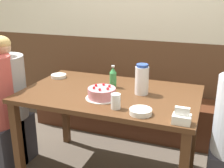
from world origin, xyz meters
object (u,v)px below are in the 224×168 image
object	(u,v)px
bench_seat	(137,115)
bowl_rice_small	(59,76)
bowl_soup_white	(141,112)
glass_water_tall	(116,101)
birthday_cake	(102,93)
napkin_holder	(182,118)
person_pale_blue_shirt	(7,104)
soju_bottle	(113,77)
water_pitcher	(142,80)

from	to	relation	value
bench_seat	bowl_rice_small	size ratio (longest dim) A/B	17.41
bowl_soup_white	glass_water_tall	xyz separation A→B (m)	(-0.18, 0.03, 0.03)
bench_seat	birthday_cake	xyz separation A→B (m)	(-0.01, -0.98, 0.60)
napkin_holder	bowl_soup_white	xyz separation A→B (m)	(-0.27, 0.04, -0.02)
bench_seat	bowl_rice_small	world-z (taller)	bowl_rice_small
bench_seat	birthday_cake	size ratio (longest dim) A/B	9.84
bowl_soup_white	person_pale_blue_shirt	bearing A→B (deg)	170.04
bowl_rice_small	glass_water_tall	size ratio (longest dim) A/B	1.31
soju_bottle	bowl_rice_small	size ratio (longest dim) A/B	1.35
soju_bottle	bowl_rice_small	world-z (taller)	soju_bottle
soju_bottle	water_pitcher	bearing A→B (deg)	-14.83
bowl_soup_white	bowl_rice_small	xyz separation A→B (m)	(-0.92, 0.52, -0.00)
water_pitcher	bowl_soup_white	bearing A→B (deg)	-75.97
glass_water_tall	person_pale_blue_shirt	distance (m)	1.15
soju_bottle	bowl_rice_small	distance (m)	0.57
napkin_holder	person_pale_blue_shirt	world-z (taller)	person_pale_blue_shirt
soju_bottle	person_pale_blue_shirt	bearing A→B (deg)	-167.08
water_pitcher	soju_bottle	size ratio (longest dim) A/B	1.28
water_pitcher	soju_bottle	xyz separation A→B (m)	(-0.26, 0.07, -0.03)
person_pale_blue_shirt	glass_water_tall	bearing A→B (deg)	-10.07
soju_bottle	napkin_holder	xyz separation A→B (m)	(0.62, -0.48, -0.05)
napkin_holder	glass_water_tall	world-z (taller)	same
birthday_cake	glass_water_tall	distance (m)	0.21
soju_bottle	napkin_holder	world-z (taller)	soju_bottle
napkin_holder	birthday_cake	bearing A→B (deg)	160.61
water_pitcher	napkin_holder	world-z (taller)	water_pitcher
bench_seat	napkin_holder	distance (m)	1.46
napkin_holder	bowl_rice_small	size ratio (longest dim) A/B	0.80
bowl_soup_white	napkin_holder	bearing A→B (deg)	-9.37
bench_seat	person_pale_blue_shirt	distance (m)	1.37
bench_seat	bowl_soup_white	xyz separation A→B (m)	(0.33, -1.15, 0.57)
soju_bottle	person_pale_blue_shirt	distance (m)	1.00
napkin_holder	bowl_soup_white	world-z (taller)	napkin_holder
soju_bottle	bowl_soup_white	distance (m)	0.57
bowl_soup_white	glass_water_tall	bearing A→B (deg)	170.70
bench_seat	glass_water_tall	xyz separation A→B (m)	(0.15, -1.12, 0.61)
bench_seat	glass_water_tall	bearing A→B (deg)	-82.30
napkin_holder	person_pale_blue_shirt	bearing A→B (deg)	170.14
birthday_cake	bowl_soup_white	world-z (taller)	birthday_cake
soju_bottle	glass_water_tall	xyz separation A→B (m)	(0.17, -0.41, -0.03)
bowl_rice_small	glass_water_tall	xyz separation A→B (m)	(0.73, -0.49, 0.04)
water_pitcher	napkin_holder	bearing A→B (deg)	-49.15
bench_seat	bowl_rice_small	distance (m)	1.03
birthday_cake	bowl_soup_white	size ratio (longest dim) A/B	1.65
soju_bottle	glass_water_tall	world-z (taller)	soju_bottle
bench_seat	water_pitcher	size ratio (longest dim) A/B	10.07
soju_bottle	person_pale_blue_shirt	size ratio (longest dim) A/B	0.16
birthday_cake	bowl_rice_small	size ratio (longest dim) A/B	1.77
water_pitcher	soju_bottle	bearing A→B (deg)	165.17
birthday_cake	bowl_soup_white	distance (m)	0.38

